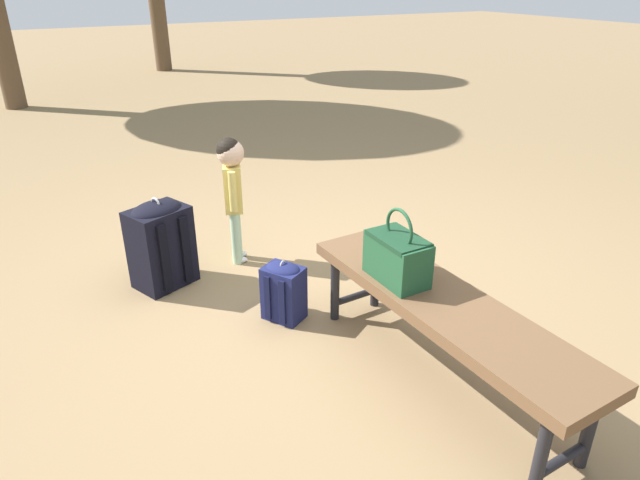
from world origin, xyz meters
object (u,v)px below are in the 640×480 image
(backpack_large, at_px, (161,242))
(backpack_small, at_px, (284,290))
(child_standing, at_px, (232,182))
(handbag, at_px, (397,256))
(park_bench, at_px, (443,310))

(backpack_large, relative_size, backpack_small, 1.59)
(child_standing, bearing_deg, backpack_large, 99.01)
(handbag, bearing_deg, backpack_small, 30.05)
(backpack_small, bearing_deg, handbag, -149.95)
(handbag, relative_size, backpack_large, 0.63)
(backpack_large, bearing_deg, child_standing, -80.99)
(park_bench, height_order, backpack_large, backpack_large)
(park_bench, bearing_deg, backpack_small, 26.65)
(handbag, height_order, child_standing, child_standing)
(child_standing, height_order, backpack_large, child_standing)
(park_bench, bearing_deg, backpack_large, 30.63)
(park_bench, xyz_separation_m, backpack_large, (1.55, 0.92, -0.10))
(park_bench, relative_size, handbag, 4.39)
(child_standing, distance_m, backpack_large, 0.59)
(park_bench, distance_m, backpack_small, 0.96)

